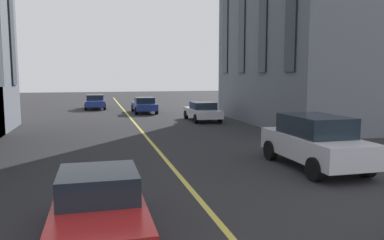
% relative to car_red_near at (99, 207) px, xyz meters
% --- Properties ---
extents(lane_centre_line, '(80.00, 0.16, 0.01)m').
position_rel_car_red_near_xyz_m(lane_centre_line, '(9.30, -2.60, -0.70)').
color(lane_centre_line, '#D8C64C').
rests_on(lane_centre_line, ground_plane).
extents(car_red_near, '(3.90, 1.89, 1.40)m').
position_rel_car_red_near_xyz_m(car_red_near, '(0.00, 0.00, 0.00)').
color(car_red_near, '#B21E1E').
rests_on(car_red_near, ground_plane).
extents(car_white_trailing, '(4.70, 2.14, 1.88)m').
position_rel_car_red_near_xyz_m(car_white_trailing, '(4.29, -7.50, 0.27)').
color(car_white_trailing, silver).
rests_on(car_white_trailing, ground_plane).
extents(car_blue_parked_a, '(4.40, 1.95, 1.37)m').
position_rel_car_red_near_xyz_m(car_blue_parked_a, '(30.82, 0.01, 0.00)').
color(car_blue_parked_a, navy).
rests_on(car_blue_parked_a, ground_plane).
extents(car_white_oncoming, '(4.40, 1.95, 1.37)m').
position_rel_car_red_near_xyz_m(car_white_oncoming, '(18.80, -7.50, 0.00)').
color(car_white_oncoming, silver).
rests_on(car_white_oncoming, ground_plane).
extents(car_blue_mid, '(4.40, 1.95, 1.37)m').
position_rel_car_red_near_xyz_m(car_blue_mid, '(25.64, -4.15, 0.00)').
color(car_blue_mid, navy).
rests_on(car_blue_mid, ground_plane).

